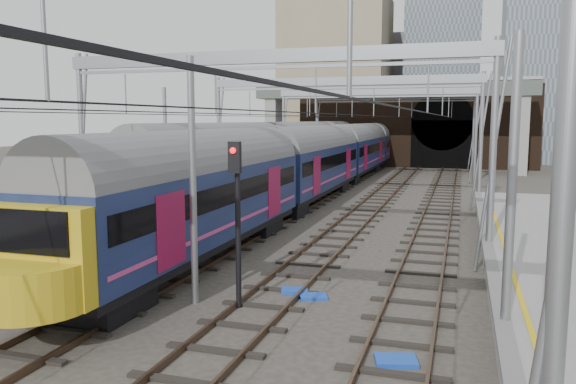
% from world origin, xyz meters
% --- Properties ---
extents(ground, '(160.00, 160.00, 0.00)m').
position_xyz_m(ground, '(0.00, 0.00, 0.00)').
color(ground, '#38332D').
rests_on(ground, ground).
extents(tracks, '(14.40, 80.00, 0.22)m').
position_xyz_m(tracks, '(0.00, 15.00, 0.02)').
color(tracks, '#4C3828').
rests_on(tracks, ground).
extents(overhead_line, '(16.80, 80.00, 8.00)m').
position_xyz_m(overhead_line, '(0.00, 21.49, 6.57)').
color(overhead_line, gray).
rests_on(overhead_line, ground).
extents(retaining_wall, '(28.00, 2.75, 9.00)m').
position_xyz_m(retaining_wall, '(1.40, 51.93, 4.33)').
color(retaining_wall, '#301F15').
rests_on(retaining_wall, ground).
extents(overbridge, '(28.00, 3.00, 9.25)m').
position_xyz_m(overbridge, '(0.00, 46.00, 7.27)').
color(overbridge, gray).
rests_on(overbridge, ground).
extents(city_skyline, '(37.50, 27.50, 60.00)m').
position_xyz_m(city_skyline, '(2.73, 70.48, 17.09)').
color(city_skyline, tan).
rests_on(city_skyline, ground).
extents(train_main, '(2.87, 66.37, 4.92)m').
position_xyz_m(train_main, '(-2.00, 31.08, 2.53)').
color(train_main, black).
rests_on(train_main, ground).
extents(train_second, '(3.01, 52.23, 5.11)m').
position_xyz_m(train_second, '(-6.00, 33.76, 2.62)').
color(train_second, black).
rests_on(train_second, ground).
extents(signal_near_centre, '(0.34, 0.46, 4.68)m').
position_xyz_m(signal_near_centre, '(1.35, 1.95, 2.97)').
color(signal_near_centre, black).
rests_on(signal_near_centre, ground).
extents(equip_cover_a, '(0.93, 0.76, 0.09)m').
position_xyz_m(equip_cover_a, '(2.44, 3.85, 0.05)').
color(equip_cover_a, blue).
rests_on(equip_cover_a, ground).
extents(equip_cover_b, '(0.95, 0.82, 0.09)m').
position_xyz_m(equip_cover_b, '(3.14, 3.45, 0.05)').
color(equip_cover_b, blue).
rests_on(equip_cover_b, ground).
extents(equip_cover_c, '(1.03, 0.84, 0.11)m').
position_xyz_m(equip_cover_c, '(6.00, -0.35, 0.05)').
color(equip_cover_c, blue).
rests_on(equip_cover_c, ground).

